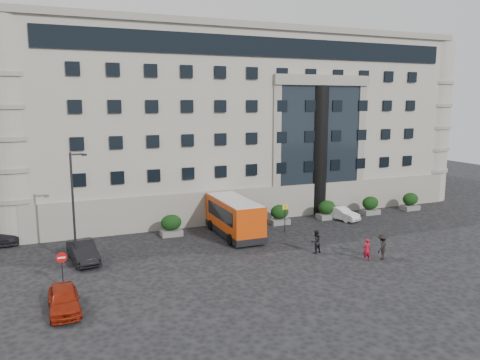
# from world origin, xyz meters

# --- Properties ---
(ground) EXTENTS (120.00, 120.00, 0.00)m
(ground) POSITION_xyz_m (0.00, 0.00, 0.00)
(ground) COLOR black
(ground) RESTS_ON ground
(civic_building) EXTENTS (44.00, 24.00, 18.00)m
(civic_building) POSITION_xyz_m (6.00, 22.00, 9.00)
(civic_building) COLOR #9D968B
(civic_building) RESTS_ON ground
(entrance_column) EXTENTS (1.80, 1.80, 13.00)m
(entrance_column) POSITION_xyz_m (12.00, 10.30, 6.50)
(entrance_column) COLOR black
(entrance_column) RESTS_ON ground
(hedge_a) EXTENTS (1.80, 1.26, 1.84)m
(hedge_a) POSITION_xyz_m (-4.00, 7.80, 0.93)
(hedge_a) COLOR #5F5F5C
(hedge_a) RESTS_ON ground
(hedge_b) EXTENTS (1.80, 1.26, 1.84)m
(hedge_b) POSITION_xyz_m (1.20, 7.80, 0.93)
(hedge_b) COLOR #5F5F5C
(hedge_b) RESTS_ON ground
(hedge_c) EXTENTS (1.80, 1.26, 1.84)m
(hedge_c) POSITION_xyz_m (6.40, 7.80, 0.93)
(hedge_c) COLOR #5F5F5C
(hedge_c) RESTS_ON ground
(hedge_d) EXTENTS (1.80, 1.26, 1.84)m
(hedge_d) POSITION_xyz_m (11.60, 7.80, 0.93)
(hedge_d) COLOR #5F5F5C
(hedge_d) RESTS_ON ground
(hedge_e) EXTENTS (1.80, 1.26, 1.84)m
(hedge_e) POSITION_xyz_m (16.80, 7.80, 0.93)
(hedge_e) COLOR #5F5F5C
(hedge_e) RESTS_ON ground
(hedge_f) EXTENTS (1.80, 1.26, 1.84)m
(hedge_f) POSITION_xyz_m (22.00, 7.80, 0.93)
(hedge_f) COLOR #5F5F5C
(hedge_f) RESTS_ON ground
(street_lamp) EXTENTS (1.16, 0.18, 8.00)m
(street_lamp) POSITION_xyz_m (-11.94, 3.00, 4.37)
(street_lamp) COLOR #262628
(street_lamp) RESTS_ON ground
(bus_stop_sign) EXTENTS (0.50, 0.08, 2.52)m
(bus_stop_sign) POSITION_xyz_m (5.50, 5.00, 1.73)
(bus_stop_sign) COLOR #262628
(bus_stop_sign) RESTS_ON ground
(no_entry_sign) EXTENTS (0.64, 0.16, 2.32)m
(no_entry_sign) POSITION_xyz_m (-13.00, -1.04, 1.65)
(no_entry_sign) COLOR #262628
(no_entry_sign) RESTS_ON ground
(minibus) EXTENTS (2.89, 7.64, 3.19)m
(minibus) POSITION_xyz_m (1.03, 5.82, 1.75)
(minibus) COLOR #C73B09
(minibus) RESTS_ON ground
(red_truck) EXTENTS (3.32, 5.73, 2.91)m
(red_truck) POSITION_xyz_m (-17.57, 14.04, 1.49)
(red_truck) COLOR maroon
(red_truck) RESTS_ON ground
(parked_car_a) EXTENTS (1.73, 4.09, 1.38)m
(parked_car_a) POSITION_xyz_m (-13.05, -4.47, 0.69)
(parked_car_a) COLOR maroon
(parked_car_a) RESTS_ON ground
(parked_car_b) EXTENTS (2.16, 4.74, 1.51)m
(parked_car_b) POSITION_xyz_m (-11.50, 3.67, 0.75)
(parked_car_b) COLOR black
(parked_car_b) RESTS_ON ground
(parked_car_c) EXTENTS (2.11, 5.10, 1.48)m
(parked_car_c) POSITION_xyz_m (-17.00, 11.69, 0.74)
(parked_car_c) COLOR black
(parked_car_c) RESTS_ON ground
(parked_car_d) EXTENTS (3.10, 5.84, 1.56)m
(parked_car_d) POSITION_xyz_m (-17.00, 15.17, 0.78)
(parked_car_d) COLOR black
(parked_car_d) RESTS_ON ground
(white_taxi) EXTENTS (2.50, 4.08, 1.27)m
(white_taxi) POSITION_xyz_m (12.69, 7.00, 0.63)
(white_taxi) COLOR silver
(white_taxi) RESTS_ON ground
(pedestrian_a) EXTENTS (0.66, 0.49, 1.64)m
(pedestrian_a) POSITION_xyz_m (7.55, -3.83, 0.82)
(pedestrian_a) COLOR maroon
(pedestrian_a) RESTS_ON ground
(pedestrian_b) EXTENTS (0.97, 0.81, 1.78)m
(pedestrian_b) POSITION_xyz_m (5.03, -0.94, 0.89)
(pedestrian_b) COLOR black
(pedestrian_b) RESTS_ON ground
(pedestrian_c) EXTENTS (1.42, 1.24, 1.90)m
(pedestrian_c) POSITION_xyz_m (8.75, -4.02, 0.95)
(pedestrian_c) COLOR black
(pedestrian_c) RESTS_ON ground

